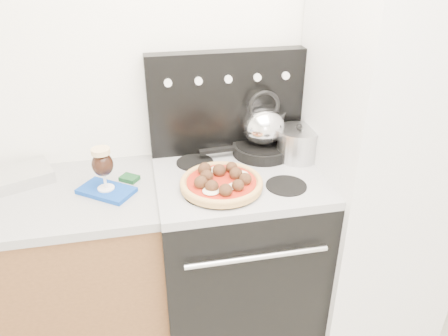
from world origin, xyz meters
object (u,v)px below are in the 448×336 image
object	(u,v)px
oven_mitt	(106,191)
pizza_pan	(221,187)
stock_pot	(298,145)
tea_kettle	(263,122)
skillet	(262,149)
base_cabinet	(9,285)
stove_body	(237,256)
beer_glass	(103,169)
fridge	(381,157)
pizza	(221,181)

from	to	relation	value
oven_mitt	pizza_pan	bearing A→B (deg)	-11.55
stock_pot	oven_mitt	bearing A→B (deg)	-173.20
pizza_pan	tea_kettle	bearing A→B (deg)	47.66
skillet	tea_kettle	size ratio (longest dim) A/B	1.29
base_cabinet	stove_body	distance (m)	1.11
tea_kettle	stock_pot	world-z (taller)	tea_kettle
beer_glass	fridge	bearing A→B (deg)	-0.61
stove_body	pizza	bearing A→B (deg)	-132.47
oven_mitt	tea_kettle	size ratio (longest dim) A/B	1.02
oven_mitt	beer_glass	world-z (taller)	beer_glass
oven_mitt	beer_glass	xyz separation A→B (m)	(0.00, 0.00, 0.11)
stove_body	oven_mitt	bearing A→B (deg)	-178.91
beer_glass	stock_pot	xyz separation A→B (m)	(0.91, 0.11, -0.03)
base_cabinet	pizza_pan	distance (m)	1.13
stove_body	pizza	xyz separation A→B (m)	(-0.10, -0.11, 0.52)
fridge	oven_mitt	distance (m)	1.29
beer_glass	stock_pot	world-z (taller)	beer_glass
pizza_pan	skillet	size ratio (longest dim) A/B	1.14
fridge	pizza	xyz separation A→B (m)	(-0.80, -0.09, 0.01)
fridge	tea_kettle	bearing A→B (deg)	158.85
pizza_pan	pizza	world-z (taller)	pizza
stove_body	pizza_pan	bearing A→B (deg)	-132.47
stove_body	oven_mitt	distance (m)	0.76
stock_pot	fridge	bearing A→B (deg)	-17.77
tea_kettle	beer_glass	bearing A→B (deg)	-165.87
oven_mitt	stock_pot	size ratio (longest dim) A/B	1.18
base_cabinet	skillet	world-z (taller)	skillet
beer_glass	skillet	xyz separation A→B (m)	(0.76, 0.19, -0.07)
fridge	beer_glass	distance (m)	1.30
base_cabinet	tea_kettle	distance (m)	1.44
fridge	pizza_pan	size ratio (longest dim) A/B	5.63
tea_kettle	pizza_pan	bearing A→B (deg)	-132.50
skillet	oven_mitt	bearing A→B (deg)	-165.71
beer_glass	oven_mitt	bearing A→B (deg)	0.00
stock_pot	pizza	bearing A→B (deg)	-153.55
base_cabinet	pizza	bearing A→B (deg)	-7.76
stock_pot	beer_glass	bearing A→B (deg)	-173.20
oven_mitt	tea_kettle	world-z (taller)	tea_kettle
pizza	skillet	bearing A→B (deg)	47.66
fridge	tea_kettle	xyz separation A→B (m)	(-0.53, 0.21, 0.14)
stove_body	stock_pot	size ratio (longest dim) A/B	4.41
oven_mitt	pizza	world-z (taller)	pizza
skillet	stock_pot	xyz separation A→B (m)	(0.15, -0.08, 0.05)
base_cabinet	stove_body	world-z (taller)	stove_body
stove_body	stock_pot	bearing A→B (deg)	17.03
base_cabinet	stock_pot	distance (m)	1.53
skillet	fridge	bearing A→B (deg)	-21.15
pizza	base_cabinet	bearing A→B (deg)	172.24
base_cabinet	tea_kettle	size ratio (longest dim) A/B	6.29
pizza	stove_body	bearing A→B (deg)	47.53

